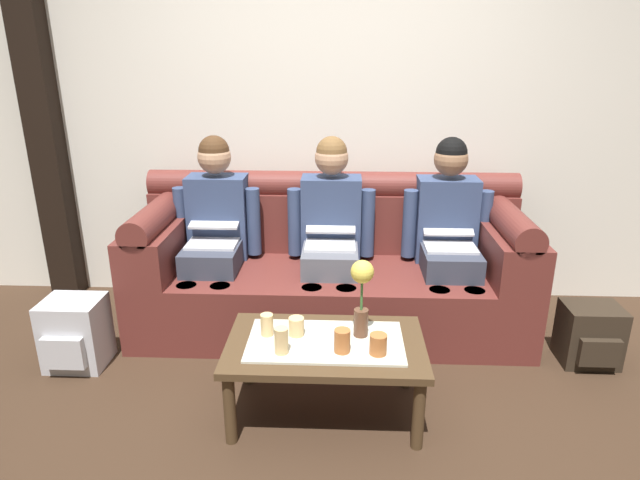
% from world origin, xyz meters
% --- Properties ---
extents(ground_plane, '(14.00, 14.00, 0.00)m').
position_xyz_m(ground_plane, '(0.00, 0.00, 0.00)').
color(ground_plane, '#382619').
extents(back_wall_patterned, '(6.00, 0.12, 2.90)m').
position_xyz_m(back_wall_patterned, '(0.00, 1.70, 1.45)').
color(back_wall_patterned, silver).
rests_on(back_wall_patterned, ground_plane).
extents(timber_pillar, '(0.20, 0.20, 2.90)m').
position_xyz_m(timber_pillar, '(-1.97, 1.58, 1.45)').
color(timber_pillar, black).
rests_on(timber_pillar, ground_plane).
extents(couch, '(2.44, 0.88, 0.96)m').
position_xyz_m(couch, '(-0.00, 1.17, 0.37)').
color(couch, maroon).
rests_on(couch, ground_plane).
extents(person_left, '(0.56, 0.67, 1.22)m').
position_xyz_m(person_left, '(-0.74, 1.16, 0.66)').
color(person_left, '#383D4C').
rests_on(person_left, ground_plane).
extents(person_middle, '(0.56, 0.67, 1.22)m').
position_xyz_m(person_middle, '(0.00, 1.17, 0.66)').
color(person_middle, '#595B66').
rests_on(person_middle, ground_plane).
extents(person_right, '(0.56, 0.67, 1.22)m').
position_xyz_m(person_right, '(0.74, 1.17, 0.66)').
color(person_right, '#383D4C').
rests_on(person_right, ground_plane).
extents(coffee_table, '(0.96, 0.58, 0.41)m').
position_xyz_m(coffee_table, '(0.00, 0.20, 0.35)').
color(coffee_table, '#47331E').
rests_on(coffee_table, ground_plane).
extents(flower_vase, '(0.11, 0.11, 0.39)m').
position_xyz_m(flower_vase, '(0.17, 0.26, 0.65)').
color(flower_vase, brown).
rests_on(flower_vase, coffee_table).
extents(cup_near_left, '(0.08, 0.08, 0.09)m').
position_xyz_m(cup_near_left, '(-0.14, 0.25, 0.45)').
color(cup_near_left, '#DBB77A').
rests_on(cup_near_left, coffee_table).
extents(cup_near_right, '(0.06, 0.06, 0.11)m').
position_xyz_m(cup_near_right, '(-0.29, 0.24, 0.46)').
color(cup_near_right, '#DBB77A').
rests_on(cup_near_right, coffee_table).
extents(cup_far_center, '(0.08, 0.08, 0.10)m').
position_xyz_m(cup_far_center, '(0.24, 0.09, 0.45)').
color(cup_far_center, '#B26633').
rests_on(cup_far_center, coffee_table).
extents(cup_far_left, '(0.06, 0.06, 0.13)m').
position_xyz_m(cup_far_left, '(-0.20, 0.08, 0.47)').
color(cup_far_left, '#DBB77A').
rests_on(cup_far_left, coffee_table).
extents(cup_far_right, '(0.07, 0.07, 0.11)m').
position_xyz_m(cup_far_right, '(0.08, 0.10, 0.46)').
color(cup_far_right, '#B26633').
rests_on(cup_far_right, coffee_table).
extents(backpack_left, '(0.32, 0.32, 0.40)m').
position_xyz_m(backpack_left, '(-1.44, 0.57, 0.20)').
color(backpack_left, '#B7B7BC').
rests_on(backpack_left, ground_plane).
extents(backpack_right, '(0.32, 0.29, 0.35)m').
position_xyz_m(backpack_right, '(1.50, 0.73, 0.17)').
color(backpack_right, '#2D2319').
rests_on(backpack_right, ground_plane).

